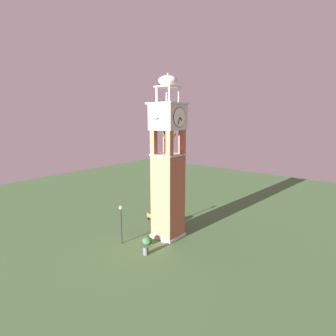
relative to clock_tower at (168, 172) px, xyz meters
name	(u,v)px	position (x,y,z in m)	size (l,w,h in m)	color
ground	(168,236)	(0.00, 0.00, -7.38)	(80.00, 80.00, 0.00)	#476B3D
clock_tower	(168,172)	(0.00, 0.00, 0.00)	(3.27, 3.27, 17.45)	#AD5B42
park_bench	(152,218)	(-2.08, -4.35, -6.90)	(0.61, 1.64, 0.95)	brown
lamp_post	(121,218)	(4.39, -2.71, -4.54)	(0.36, 0.36, 4.14)	black
trash_bin	(146,251)	(4.48, 0.86, -6.98)	(0.52, 0.52, 0.80)	#4C4C51
shrub_near_entry	(147,241)	(2.87, -0.45, -6.96)	(1.04, 1.04, 0.85)	#28562D
shrub_left_of_tower	(172,220)	(-2.92, -1.80, -6.89)	(1.12, 1.12, 0.98)	#28562D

